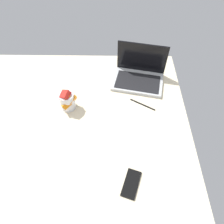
% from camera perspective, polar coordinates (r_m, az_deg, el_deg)
% --- Properties ---
extents(bed_mattress, '(1.80, 1.40, 0.18)m').
position_cam_1_polar(bed_mattress, '(1.34, -19.83, -7.20)').
color(bed_mattress, beige).
rests_on(bed_mattress, ground).
extents(laptop, '(0.37, 0.29, 0.23)m').
position_cam_1_polar(laptop, '(1.45, 7.34, 10.02)').
color(laptop, '#B7BABC').
rests_on(laptop, bed_mattress).
extents(snack_cup, '(0.10, 0.11, 0.15)m').
position_cam_1_polar(snack_cup, '(1.28, -11.99, 3.05)').
color(snack_cup, silver).
rests_on(snack_cup, bed_mattress).
extents(cell_phone, '(0.11, 0.15, 0.01)m').
position_cam_1_polar(cell_phone, '(1.06, 5.24, -18.83)').
color(cell_phone, black).
rests_on(cell_phone, bed_mattress).
extents(charger_cable, '(0.15, 0.09, 0.01)m').
position_cam_1_polar(charger_cable, '(1.32, 8.28, 2.02)').
color(charger_cable, black).
rests_on(charger_cable, bed_mattress).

